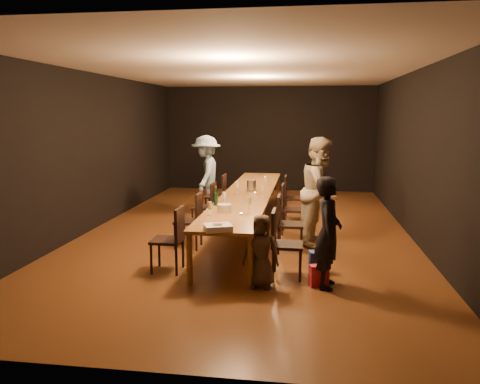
# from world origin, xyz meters

# --- Properties ---
(ground) EXTENTS (10.00, 10.00, 0.00)m
(ground) POSITION_xyz_m (0.00, 0.00, 0.00)
(ground) COLOR #4C2B13
(ground) RESTS_ON ground
(room_shell) EXTENTS (6.04, 10.04, 3.02)m
(room_shell) POSITION_xyz_m (0.00, 0.00, 2.08)
(room_shell) COLOR black
(room_shell) RESTS_ON ground
(table) EXTENTS (0.90, 6.00, 0.75)m
(table) POSITION_xyz_m (0.00, 0.00, 0.70)
(table) COLOR brown
(table) RESTS_ON ground
(chair_right_0) EXTENTS (0.42, 0.42, 0.93)m
(chair_right_0) POSITION_xyz_m (0.85, -2.40, 0.47)
(chair_right_0) COLOR black
(chair_right_0) RESTS_ON ground
(chair_right_1) EXTENTS (0.42, 0.42, 0.93)m
(chair_right_1) POSITION_xyz_m (0.85, -1.20, 0.47)
(chair_right_1) COLOR black
(chair_right_1) RESTS_ON ground
(chair_right_2) EXTENTS (0.42, 0.42, 0.93)m
(chair_right_2) POSITION_xyz_m (0.85, 0.00, 0.47)
(chair_right_2) COLOR black
(chair_right_2) RESTS_ON ground
(chair_right_3) EXTENTS (0.42, 0.42, 0.93)m
(chair_right_3) POSITION_xyz_m (0.85, 1.20, 0.47)
(chair_right_3) COLOR black
(chair_right_3) RESTS_ON ground
(chair_left_0) EXTENTS (0.42, 0.42, 0.93)m
(chair_left_0) POSITION_xyz_m (-0.85, -2.40, 0.47)
(chair_left_0) COLOR black
(chair_left_0) RESTS_ON ground
(chair_left_1) EXTENTS (0.42, 0.42, 0.93)m
(chair_left_1) POSITION_xyz_m (-0.85, -1.20, 0.47)
(chair_left_1) COLOR black
(chair_left_1) RESTS_ON ground
(chair_left_2) EXTENTS (0.42, 0.42, 0.93)m
(chair_left_2) POSITION_xyz_m (-0.85, 0.00, 0.47)
(chair_left_2) COLOR black
(chair_left_2) RESTS_ON ground
(chair_left_3) EXTENTS (0.42, 0.42, 0.93)m
(chair_left_3) POSITION_xyz_m (-0.85, 1.20, 0.47)
(chair_left_3) COLOR black
(chair_left_3) RESTS_ON ground
(woman_birthday) EXTENTS (0.39, 0.56, 1.45)m
(woman_birthday) POSITION_xyz_m (1.38, -2.70, 0.72)
(woman_birthday) COLOR black
(woman_birthday) RESTS_ON ground
(woman_tan) EXTENTS (0.97, 1.08, 1.84)m
(woman_tan) POSITION_xyz_m (1.33, -0.61, 0.92)
(woman_tan) COLOR #C6B894
(woman_tan) RESTS_ON ground
(man_blue) EXTENTS (0.72, 1.17, 1.75)m
(man_blue) POSITION_xyz_m (-1.15, 1.66, 0.87)
(man_blue) COLOR #84AACC
(man_blue) RESTS_ON ground
(child) EXTENTS (0.48, 0.32, 0.96)m
(child) POSITION_xyz_m (0.53, -2.83, 0.48)
(child) COLOR #453527
(child) RESTS_ON ground
(gift_bag_red) EXTENTS (0.27, 0.20, 0.28)m
(gift_bag_red) POSITION_xyz_m (1.28, -2.70, 0.14)
(gift_bag_red) COLOR red
(gift_bag_red) RESTS_ON ground
(gift_bag_blue) EXTENTS (0.28, 0.21, 0.32)m
(gift_bag_blue) POSITION_xyz_m (1.28, -2.20, 0.16)
(gift_bag_blue) COLOR #223A94
(gift_bag_blue) RESTS_ON ground
(birthday_cake) EXTENTS (0.42, 0.38, 0.08)m
(birthday_cake) POSITION_xyz_m (-0.02, -2.90, 0.79)
(birthday_cake) COLOR white
(birthday_cake) RESTS_ON table
(plate_stack) EXTENTS (0.28, 0.28, 0.12)m
(plate_stack) POSITION_xyz_m (-0.13, -1.78, 0.81)
(plate_stack) COLOR white
(plate_stack) RESTS_ON table
(champagne_bottle) EXTENTS (0.09, 0.09, 0.32)m
(champagne_bottle) POSITION_xyz_m (-0.36, -1.26, 0.91)
(champagne_bottle) COLOR black
(champagne_bottle) RESTS_ON table
(ice_bucket) EXTENTS (0.22, 0.22, 0.21)m
(ice_bucket) POSITION_xyz_m (0.04, 0.28, 0.85)
(ice_bucket) COLOR #A7A6AB
(ice_bucket) RESTS_ON table
(wineglass_0) EXTENTS (0.06, 0.06, 0.21)m
(wineglass_0) POSITION_xyz_m (-0.30, -2.04, 0.85)
(wineglass_0) COLOR beige
(wineglass_0) RESTS_ON table
(wineglass_1) EXTENTS (0.06, 0.06, 0.21)m
(wineglass_1) POSITION_xyz_m (0.21, -1.58, 0.85)
(wineglass_1) COLOR beige
(wineglass_1) RESTS_ON table
(wineglass_2) EXTENTS (0.06, 0.06, 0.21)m
(wineglass_2) POSITION_xyz_m (-0.24, -1.15, 0.85)
(wineglass_2) COLOR silver
(wineglass_2) RESTS_ON table
(wineglass_3) EXTENTS (0.06, 0.06, 0.21)m
(wineglass_3) POSITION_xyz_m (0.32, -0.35, 0.85)
(wineglass_3) COLOR beige
(wineglass_3) RESTS_ON table
(wineglass_4) EXTENTS (0.06, 0.06, 0.21)m
(wineglass_4) POSITION_xyz_m (-0.19, -0.01, 0.85)
(wineglass_4) COLOR silver
(wineglass_4) RESTS_ON table
(wineglass_5) EXTENTS (0.06, 0.06, 0.21)m
(wineglass_5) POSITION_xyz_m (0.28, 0.95, 0.85)
(wineglass_5) COLOR silver
(wineglass_5) RESTS_ON table
(tealight_near) EXTENTS (0.05, 0.05, 0.03)m
(tealight_near) POSITION_xyz_m (0.15, -1.96, 0.77)
(tealight_near) COLOR #B2B7B2
(tealight_near) RESTS_ON table
(tealight_mid) EXTENTS (0.05, 0.05, 0.03)m
(tealight_mid) POSITION_xyz_m (0.15, -0.13, 0.77)
(tealight_mid) COLOR #B2B7B2
(tealight_mid) RESTS_ON table
(tealight_far) EXTENTS (0.05, 0.05, 0.03)m
(tealight_far) POSITION_xyz_m (0.15, 2.13, 0.77)
(tealight_far) COLOR #B2B7B2
(tealight_far) RESTS_ON table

